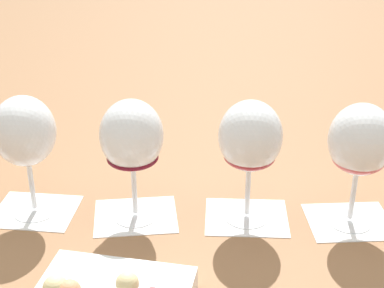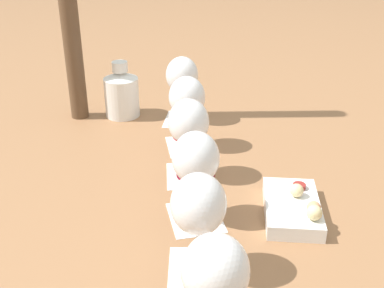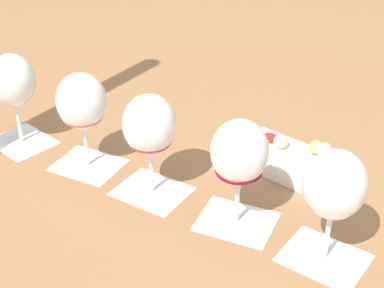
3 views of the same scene
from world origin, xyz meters
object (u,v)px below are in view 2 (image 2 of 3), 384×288
Objects in this scene: wine_glass_4 at (198,208)px; wine_glass_5 at (215,276)px; snack_dish at (293,207)px; wine_glass_3 at (196,161)px; ceramic_vase at (122,93)px; wine_glass_1 at (187,100)px; wine_glass_0 at (182,78)px; wine_glass_2 at (189,125)px.

wine_glass_5 is at bearing 23.69° from wine_glass_4.
wine_glass_5 is at bearing -12.01° from snack_dish.
ceramic_vase is (-0.42, -0.33, -0.05)m from wine_glass_3.
wine_glass_3 is 1.00× the size of wine_glass_4.
snack_dish is (-0.34, 0.07, -0.10)m from wine_glass_5.
wine_glass_4 is at bearing -156.31° from wine_glass_5.
ceramic_vase is at bearing -125.16° from snack_dish.
wine_glass_1 is at bearing -160.89° from wine_glass_4.
wine_glass_0 is 1.00× the size of wine_glass_1.
wine_glass_0 is at bearing -160.24° from wine_glass_4.
ceramic_vase is (-0.70, -0.44, -0.05)m from wine_glass_5.
ceramic_vase reaches higher than snack_dish.
wine_glass_1 is at bearing -128.64° from snack_dish.
wine_glass_3 is at bearing 38.40° from ceramic_vase.
wine_glass_3 is (0.44, 0.16, 0.00)m from wine_glass_0.
wine_glass_3 is at bearing 19.85° from wine_glass_1.
wine_glass_4 is at bearing 19.55° from wine_glass_2.
wine_glass_5 is (0.14, 0.06, 0.00)m from wine_glass_4.
wine_glass_1 is 1.14× the size of ceramic_vase.
wine_glass_3 is 0.21m from snack_dish.
wine_glass_0 is at bearing 94.89° from ceramic_vase.
wine_glass_2 and wine_glass_3 have the same top height.
wine_glass_0 is 0.76m from wine_glass_5.
ceramic_vase is 0.82× the size of snack_dish.
wine_glass_5 is 0.93× the size of snack_dish.
wine_glass_5 is (0.71, 0.27, -0.00)m from wine_glass_0.
wine_glass_2 is at bearing -158.63° from wine_glass_3.
wine_glass_3 and wine_glass_5 have the same top height.
wine_glass_0 is 1.00× the size of wine_glass_4.
wine_glass_0 reaches higher than ceramic_vase.
wine_glass_0 is 1.00× the size of wine_glass_3.
wine_glass_0 reaches higher than snack_dish.
wine_glass_3 is 1.00× the size of wine_glass_5.
wine_glass_0 is at bearing -158.44° from wine_glass_1.
wine_glass_4 is (0.43, 0.15, -0.00)m from wine_glass_1.
wine_glass_0 is 1.00× the size of wine_glass_2.
wine_glass_1 is 0.30m from wine_glass_3.
wine_glass_0 is 1.14× the size of ceramic_vase.
snack_dish is at bearing 69.90° from wine_glass_2.
snack_dish is at bearing 146.95° from wine_glass_4.
wine_glass_3 is at bearing -159.35° from wine_glass_5.
wine_glass_4 is 0.93× the size of snack_dish.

